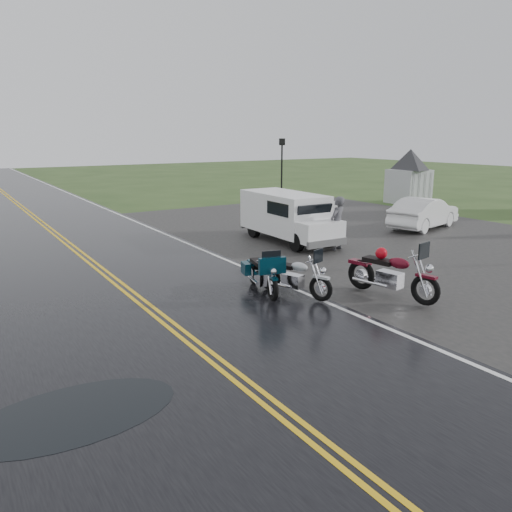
% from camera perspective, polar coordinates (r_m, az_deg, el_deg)
% --- Properties ---
extents(ground, '(120.00, 120.00, 0.00)m').
position_cam_1_polar(ground, '(10.11, -7.44, -9.83)').
color(ground, '#2D471E').
rests_on(ground, ground).
extents(road, '(8.00, 100.00, 0.04)m').
position_cam_1_polar(road, '(19.27, -20.21, 0.86)').
color(road, black).
rests_on(road, ground).
extents(parking_pad, '(14.00, 24.00, 0.03)m').
position_cam_1_polar(parking_pad, '(20.43, 15.08, 1.92)').
color(parking_pad, black).
rests_on(parking_pad, ground).
extents(visitor_center, '(16.00, 10.00, 4.80)m').
position_cam_1_polar(visitor_center, '(31.45, 17.19, 10.15)').
color(visitor_center, '#A8AAAD').
rests_on(visitor_center, ground).
extents(motorcycle_red, '(1.35, 2.65, 1.49)m').
position_cam_1_polar(motorcycle_red, '(12.40, 18.89, -2.37)').
color(motorcycle_red, '#510916').
rests_on(motorcycle_red, ground).
extents(motorcycle_teal, '(1.28, 2.24, 1.25)m').
position_cam_1_polar(motorcycle_teal, '(12.08, 1.93, -2.63)').
color(motorcycle_teal, '#042836').
rests_on(motorcycle_teal, ground).
extents(motorcycle_silver, '(1.43, 2.29, 1.27)m').
position_cam_1_polar(motorcycle_silver, '(12.16, 7.44, -2.58)').
color(motorcycle_silver, '#B1B5BA').
rests_on(motorcycle_silver, ground).
extents(van_white, '(1.95, 4.89, 1.90)m').
position_cam_1_polar(van_white, '(17.37, 4.71, 3.48)').
color(van_white, white).
rests_on(van_white, ground).
extents(person_at_van, '(0.80, 0.66, 1.90)m').
position_cam_1_polar(person_at_van, '(17.84, 9.27, 3.62)').
color(person_at_van, '#47464B').
rests_on(person_at_van, ground).
extents(sedan_white, '(4.30, 2.35, 1.34)m').
position_cam_1_polar(sedan_white, '(23.00, 18.63, 4.61)').
color(sedan_white, white).
rests_on(sedan_white, ground).
extents(lamp_post_far_right, '(0.33, 0.33, 3.87)m').
position_cam_1_polar(lamp_post_far_right, '(28.10, 2.95, 9.43)').
color(lamp_post_far_right, black).
rests_on(lamp_post_far_right, ground).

